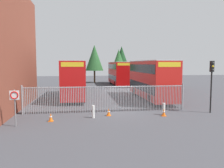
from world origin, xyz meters
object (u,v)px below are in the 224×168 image
(double_decker_bus_near_gate, at_px, (74,78))
(traffic_cone_mid_forecourt, at_px, (164,112))
(double_decker_bus_behind_fence_right, at_px, (158,74))
(traffic_cone_near_kerb, at_px, (109,112))
(speed_limit_sign_post, at_px, (15,99))
(double_decker_bus_far_back, at_px, (118,72))
(bollard_center_front, at_px, (164,109))
(traffic_light_kerbside, at_px, (212,77))
(traffic_cone_by_gate, at_px, (51,117))
(double_decker_bus_behind_fence_left, at_px, (151,78))
(bollard_near_left, at_px, (93,112))

(double_decker_bus_near_gate, xyz_separation_m, traffic_cone_mid_forecourt, (7.14, -10.51, -2.13))
(double_decker_bus_behind_fence_right, height_order, traffic_cone_mid_forecourt, double_decker_bus_behind_fence_right)
(traffic_cone_near_kerb, distance_m, speed_limit_sign_post, 6.89)
(double_decker_bus_behind_fence_right, xyz_separation_m, double_decker_bus_far_back, (-5.38, 7.24, 0.00))
(double_decker_bus_far_back, height_order, bollard_center_front, double_decker_bus_far_back)
(bollard_center_front, height_order, traffic_light_kerbside, traffic_light_kerbside)
(traffic_cone_by_gate, xyz_separation_m, traffic_light_kerbside, (12.77, 1.03, 2.70))
(double_decker_bus_behind_fence_left, relative_size, traffic_cone_near_kerb, 18.32)
(double_decker_bus_far_back, height_order, traffic_light_kerbside, double_decker_bus_far_back)
(speed_limit_sign_post, height_order, traffic_light_kerbside, traffic_light_kerbside)
(double_decker_bus_far_back, relative_size, bollard_center_front, 11.38)
(double_decker_bus_far_back, xyz_separation_m, traffic_cone_near_kerb, (-5.04, -25.23, -2.13))
(traffic_cone_near_kerb, height_order, speed_limit_sign_post, speed_limit_sign_post)
(double_decker_bus_near_gate, bearing_deg, traffic_cone_near_kerb, -73.52)
(traffic_cone_by_gate, height_order, speed_limit_sign_post, speed_limit_sign_post)
(double_decker_bus_near_gate, distance_m, double_decker_bus_behind_fence_left, 8.98)
(double_decker_bus_far_back, xyz_separation_m, traffic_light_kerbside, (3.46, -25.35, 0.56))
(bollard_center_front, xyz_separation_m, traffic_cone_mid_forecourt, (-0.14, -0.40, -0.19))
(double_decker_bus_far_back, bearing_deg, traffic_light_kerbside, -82.22)
(bollard_near_left, height_order, bollard_center_front, same)
(bollard_center_front, bearing_deg, double_decker_bus_far_back, 88.53)
(double_decker_bus_behind_fence_left, xyz_separation_m, double_decker_bus_far_back, (-0.77, 17.65, 0.00))
(bollard_near_left, distance_m, traffic_cone_by_gate, 3.11)
(traffic_cone_mid_forecourt, bearing_deg, double_decker_bus_behind_fence_right, 71.72)
(bollard_center_front, bearing_deg, traffic_cone_mid_forecourt, -109.66)
(double_decker_bus_behind_fence_right, xyz_separation_m, speed_limit_sign_post, (-16.78, -20.15, -0.65))
(double_decker_bus_behind_fence_right, relative_size, traffic_cone_mid_forecourt, 18.32)
(traffic_cone_mid_forecourt, xyz_separation_m, traffic_light_kerbside, (4.26, 0.59, 2.70))
(double_decker_bus_near_gate, relative_size, double_decker_bus_behind_fence_left, 1.00)
(bollard_center_front, height_order, speed_limit_sign_post, speed_limit_sign_post)
(double_decker_bus_far_back, bearing_deg, double_decker_bus_behind_fence_left, -87.52)
(double_decker_bus_behind_fence_left, relative_size, double_decker_bus_far_back, 1.00)
(double_decker_bus_near_gate, relative_size, traffic_cone_by_gate, 18.32)
(traffic_cone_by_gate, xyz_separation_m, traffic_cone_near_kerb, (4.27, 1.15, 0.00))
(double_decker_bus_near_gate, bearing_deg, traffic_light_kerbside, -41.03)
(traffic_cone_near_kerb, xyz_separation_m, speed_limit_sign_post, (-6.37, -2.17, 1.49))
(bollard_near_left, xyz_separation_m, traffic_cone_mid_forecourt, (5.47, -0.18, -0.19))
(double_decker_bus_behind_fence_right, height_order, bollard_near_left, double_decker_bus_behind_fence_right)
(bollard_near_left, distance_m, bollard_center_front, 5.62)
(bollard_near_left, bearing_deg, double_decker_bus_behind_fence_left, 49.04)
(double_decker_bus_behind_fence_left, distance_m, traffic_cone_by_gate, 13.50)
(double_decker_bus_behind_fence_right, distance_m, bollard_near_left, 21.96)
(traffic_cone_near_kerb, bearing_deg, traffic_light_kerbside, -0.81)
(double_decker_bus_far_back, height_order, speed_limit_sign_post, double_decker_bus_far_back)
(double_decker_bus_behind_fence_right, distance_m, double_decker_bus_far_back, 9.02)
(double_decker_bus_near_gate, bearing_deg, double_decker_bus_behind_fence_left, -14.32)
(double_decker_bus_behind_fence_right, distance_m, speed_limit_sign_post, 26.23)
(bollard_near_left, height_order, speed_limit_sign_post, speed_limit_sign_post)
(speed_limit_sign_post, distance_m, traffic_light_kerbside, 15.06)
(traffic_cone_mid_forecourt, height_order, traffic_cone_near_kerb, same)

